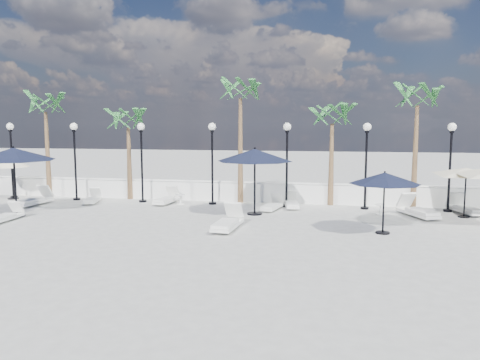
% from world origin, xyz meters
% --- Properties ---
extents(ground, '(100.00, 100.00, 0.00)m').
position_xyz_m(ground, '(0.00, 0.00, 0.00)').
color(ground, '#9A9995').
rests_on(ground, ground).
extents(balustrade, '(26.00, 0.30, 1.01)m').
position_xyz_m(balustrade, '(0.00, 7.50, 0.47)').
color(balustrade, white).
rests_on(balustrade, ground).
extents(lamppost_0, '(0.36, 0.36, 3.84)m').
position_xyz_m(lamppost_0, '(-10.50, 6.50, 2.49)').
color(lamppost_0, black).
rests_on(lamppost_0, ground).
extents(lamppost_1, '(0.36, 0.36, 3.84)m').
position_xyz_m(lamppost_1, '(-7.00, 6.50, 2.49)').
color(lamppost_1, black).
rests_on(lamppost_1, ground).
extents(lamppost_2, '(0.36, 0.36, 3.84)m').
position_xyz_m(lamppost_2, '(-3.50, 6.50, 2.49)').
color(lamppost_2, black).
rests_on(lamppost_2, ground).
extents(lamppost_3, '(0.36, 0.36, 3.84)m').
position_xyz_m(lamppost_3, '(0.00, 6.50, 2.49)').
color(lamppost_3, black).
rests_on(lamppost_3, ground).
extents(lamppost_4, '(0.36, 0.36, 3.84)m').
position_xyz_m(lamppost_4, '(3.50, 6.50, 2.49)').
color(lamppost_4, black).
rests_on(lamppost_4, ground).
extents(lamppost_5, '(0.36, 0.36, 3.84)m').
position_xyz_m(lamppost_5, '(7.00, 6.50, 2.49)').
color(lamppost_5, black).
rests_on(lamppost_5, ground).
extents(lamppost_6, '(0.36, 0.36, 3.84)m').
position_xyz_m(lamppost_6, '(10.50, 6.50, 2.49)').
color(lamppost_6, black).
rests_on(lamppost_6, ground).
extents(palm_0, '(2.60, 2.60, 5.50)m').
position_xyz_m(palm_0, '(-9.00, 7.30, 4.53)').
color(palm_0, brown).
rests_on(palm_0, ground).
extents(palm_1, '(2.60, 2.60, 4.70)m').
position_xyz_m(palm_1, '(-4.50, 7.30, 3.75)').
color(palm_1, brown).
rests_on(palm_1, ground).
extents(palm_2, '(2.60, 2.60, 6.10)m').
position_xyz_m(palm_2, '(1.20, 7.30, 5.12)').
color(palm_2, brown).
rests_on(palm_2, ground).
extents(palm_3, '(2.60, 2.60, 4.90)m').
position_xyz_m(palm_3, '(5.50, 7.30, 3.95)').
color(palm_3, brown).
rests_on(palm_3, ground).
extents(palm_4, '(2.60, 2.60, 5.70)m').
position_xyz_m(palm_4, '(9.20, 7.30, 4.73)').
color(palm_4, brown).
rests_on(palm_4, ground).
extents(lounger_0, '(0.89, 2.15, 0.78)m').
position_xyz_m(lounger_0, '(-8.12, 4.67, 0.26)').
color(lounger_0, silver).
rests_on(lounger_0, ground).
extents(lounger_1, '(0.91, 1.71, 0.61)m').
position_xyz_m(lounger_1, '(-5.77, 5.78, 0.21)').
color(lounger_1, silver).
rests_on(lounger_1, ground).
extents(lounger_2, '(0.57, 1.68, 0.63)m').
position_xyz_m(lounger_2, '(-7.06, 1.28, 0.21)').
color(lounger_2, silver).
rests_on(lounger_2, ground).
extents(lounger_3, '(0.86, 2.16, 0.79)m').
position_xyz_m(lounger_3, '(1.81, 1.41, 0.27)').
color(lounger_3, silver).
rests_on(lounger_3, ground).
extents(lounger_4, '(0.80, 1.93, 0.70)m').
position_xyz_m(lounger_4, '(-2.18, 6.22, 0.24)').
color(lounger_4, silver).
rests_on(lounger_4, ground).
extents(lounger_5, '(0.85, 1.81, 0.65)m').
position_xyz_m(lounger_5, '(3.75, 6.22, 0.22)').
color(lounger_5, silver).
rests_on(lounger_5, ground).
extents(lounger_6, '(0.89, 1.76, 0.63)m').
position_xyz_m(lounger_6, '(2.95, 5.48, 0.21)').
color(lounger_6, silver).
rests_on(lounger_6, ground).
extents(lounger_7, '(1.22, 2.10, 0.75)m').
position_xyz_m(lounger_7, '(11.09, 6.10, 0.25)').
color(lounger_7, silver).
rests_on(lounger_7, ground).
extents(lounger_8, '(1.49, 2.27, 0.81)m').
position_xyz_m(lounger_8, '(8.98, 5.01, 0.27)').
color(lounger_8, silver).
rests_on(lounger_8, ground).
extents(side_table_1, '(0.48, 0.48, 0.47)m').
position_xyz_m(side_table_1, '(-1.49, 6.20, 0.28)').
color(side_table_1, silver).
rests_on(side_table_1, ground).
extents(side_table_2, '(0.46, 0.46, 0.45)m').
position_xyz_m(side_table_2, '(7.54, 5.25, 0.27)').
color(side_table_2, silver).
rests_on(side_table_2, ground).
extents(parasol_navy_left, '(3.28, 3.28, 2.90)m').
position_xyz_m(parasol_navy_left, '(-7.27, 2.24, 2.56)').
color(parasol_navy_left, black).
rests_on(parasol_navy_left, ground).
extents(parasol_navy_mid, '(3.16, 3.16, 2.83)m').
position_xyz_m(parasol_navy_mid, '(2.34, 4.38, 2.49)').
color(parasol_navy_mid, black).
rests_on(parasol_navy_mid, ground).
extents(parasol_navy_right, '(2.45, 2.45, 2.19)m').
position_xyz_m(parasol_navy_right, '(7.24, 1.80, 1.93)').
color(parasol_navy_right, black).
rests_on(parasol_navy_right, ground).
extents(parasol_cream_sq_a, '(4.45, 4.45, 2.18)m').
position_xyz_m(parasol_cream_sq_a, '(10.84, 5.32, 2.02)').
color(parasol_cream_sq_a, black).
rests_on(parasol_cream_sq_a, ground).
extents(parasol_cream_small, '(1.73, 1.73, 2.12)m').
position_xyz_m(parasol_cream_small, '(-10.33, 6.20, 1.82)').
color(parasol_cream_small, black).
rests_on(parasol_cream_small, ground).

